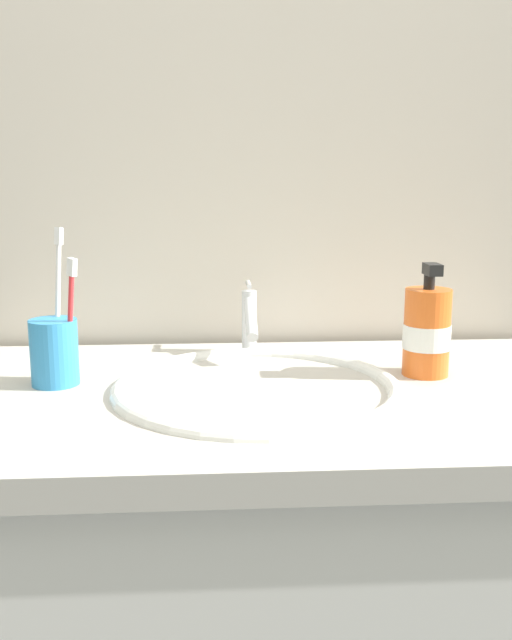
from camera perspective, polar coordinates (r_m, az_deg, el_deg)
The scene contains 7 objects.
tiled_wall_back at distance 1.24m, azimuth 0.28°, elevation 13.75°, with size 2.16×0.04×2.40m, color beige.
sink_basin at distance 0.98m, azimuth 0.11°, elevation -7.45°, with size 0.40×0.40×0.10m.
faucet at distance 1.14m, azimuth -0.51°, elevation 0.10°, with size 0.02×0.14×0.11m.
toothbrush_cup at distance 1.01m, azimuth -16.02°, elevation -2.52°, with size 0.07×0.07×0.09m, color #338CCC.
toothbrush_white at distance 1.03m, azimuth -15.74°, elevation 2.06°, with size 0.02×0.04×0.21m.
toothbrush_red at distance 0.98m, azimuth -14.80°, elevation 0.60°, with size 0.03×0.03×0.17m.
soap_dispenser at distance 1.05m, azimuth 13.66°, elevation -0.94°, with size 0.07×0.07×0.16m.
Camera 1 is at (-0.08, -0.92, 1.16)m, focal length 39.53 mm.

